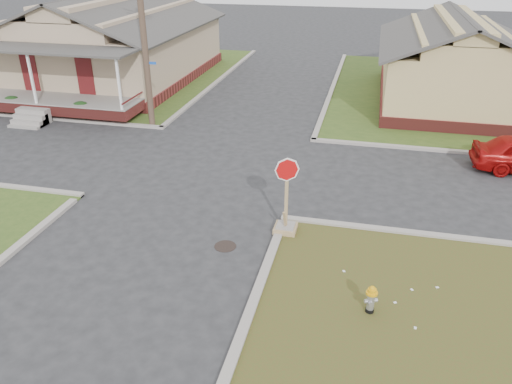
# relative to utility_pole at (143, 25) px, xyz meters

# --- Properties ---
(ground) EXTENTS (120.00, 120.00, 0.00)m
(ground) POSITION_rel_utility_pole_xyz_m (4.20, -8.90, -4.66)
(ground) COLOR #272729
(ground) RESTS_ON ground
(verge_far_left) EXTENTS (19.00, 19.00, 0.05)m
(verge_far_left) POSITION_rel_utility_pole_xyz_m (-8.80, 9.10, -4.64)
(verge_far_left) COLOR #344F1C
(verge_far_left) RESTS_ON ground
(curbs) EXTENTS (80.00, 40.00, 0.12)m
(curbs) POSITION_rel_utility_pole_xyz_m (4.20, -3.90, -4.66)
(curbs) COLOR #9D958D
(curbs) RESTS_ON ground
(manhole) EXTENTS (0.64, 0.64, 0.01)m
(manhole) POSITION_rel_utility_pole_xyz_m (6.40, -9.40, -4.66)
(manhole) COLOR black
(manhole) RESTS_ON ground
(corner_house) EXTENTS (10.10, 15.50, 5.30)m
(corner_house) POSITION_rel_utility_pole_xyz_m (-5.80, 7.78, -2.38)
(corner_house) COLOR maroon
(corner_house) RESTS_ON ground
(side_house_yellow) EXTENTS (7.60, 11.60, 4.70)m
(side_house_yellow) POSITION_rel_utility_pole_xyz_m (14.20, 7.60, -2.47)
(side_house_yellow) COLOR maroon
(side_house_yellow) RESTS_ON ground
(utility_pole) EXTENTS (1.80, 0.28, 9.00)m
(utility_pole) POSITION_rel_utility_pole_xyz_m (0.00, 0.00, 0.00)
(utility_pole) COLOR #453227
(utility_pole) RESTS_ON ground
(fire_hydrant) EXTENTS (0.28, 0.28, 0.74)m
(fire_hydrant) POSITION_rel_utility_pole_xyz_m (10.56, -11.41, -4.20)
(fire_hydrant) COLOR black
(fire_hydrant) RESTS_ON ground
(stop_sign) EXTENTS (0.68, 0.67, 2.41)m
(stop_sign) POSITION_rel_utility_pole_xyz_m (7.96, -8.22, -4.09)
(stop_sign) COLOR #9E8156
(stop_sign) RESTS_ON ground
(hedge_left) EXTENTS (1.25, 1.02, 0.95)m
(hedge_left) POSITION_rel_utility_pole_xyz_m (-7.63, 0.08, -4.13)
(hedge_left) COLOR #173613
(hedge_left) RESTS_ON verge_far_left
(hedge_right) EXTENTS (1.25, 1.03, 0.96)m
(hedge_right) POSITION_rel_utility_pole_xyz_m (-3.71, -0.00, -4.13)
(hedge_right) COLOR #173613
(hedge_right) RESTS_ON verge_far_left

